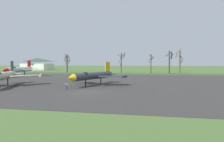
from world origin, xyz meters
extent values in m
plane|color=#4C6B33|center=(0.00, 0.00, 0.00)|extent=(600.00, 600.00, 0.00)
cube|color=#383533|center=(0.00, 15.57, 0.03)|extent=(108.01, 51.90, 0.05)
cube|color=#3B542C|center=(0.00, 47.52, 0.03)|extent=(168.01, 12.00, 0.06)
cylinder|color=silver|center=(-29.78, 26.52, 2.14)|extent=(3.06, 13.02, 1.49)
cone|color=red|center=(-28.87, 19.11, 2.14)|extent=(1.61, 2.14, 1.37)
cylinder|color=black|center=(-30.61, 33.23, 2.14)|extent=(1.14, 0.94, 1.04)
ellipsoid|color=#19232D|center=(-29.35, 22.99, 2.55)|extent=(1.14, 2.15, 1.07)
cube|color=silver|center=(-33.53, 27.48, 2.03)|extent=(6.08, 3.74, 0.14)
cube|color=silver|center=(-26.38, 28.36, 2.03)|extent=(5.97, 4.80, 0.14)
cube|color=red|center=(-30.49, 32.24, 3.89)|extent=(0.42, 1.99, 2.00)
cube|color=silver|center=(-31.94, 32.07, 2.25)|extent=(2.47, 1.67, 0.14)
cube|color=silver|center=(-29.04, 32.42, 2.25)|extent=(2.47, 1.67, 0.14)
cylinder|color=black|center=(-29.44, 23.69, 0.70)|extent=(0.20, 0.20, 1.39)
cylinder|color=black|center=(-30.13, 29.34, 0.70)|extent=(0.20, 0.20, 1.39)
cylinder|color=black|center=(-28.87, 19.18, 0.28)|extent=(0.08, 0.08, 0.55)
cube|color=white|center=(-28.87, 19.18, 0.69)|extent=(0.54, 0.26, 0.31)
cylinder|color=#33383D|center=(-1.42, 7.74, 1.77)|extent=(4.69, 10.54, 1.24)
cone|color=yellow|center=(-3.39, 2.08, 1.77)|extent=(1.49, 1.56, 1.14)
cylinder|color=black|center=(0.42, 13.04, 1.77)|extent=(1.04, 0.93, 0.87)
ellipsoid|color=#19232D|center=(-2.21, 5.47, 2.12)|extent=(0.99, 1.86, 0.93)
cube|color=#33383D|center=(-3.69, 9.80, 1.68)|extent=(4.36, 4.79, 0.12)
cube|color=#33383D|center=(1.63, 7.95, 1.68)|extent=(4.78, 3.15, 0.12)
cylinder|color=#33383D|center=(-5.52, 11.21, 1.68)|extent=(1.09, 2.02, 0.46)
cylinder|color=#33383D|center=(3.94, 7.92, 1.68)|extent=(1.09, 2.02, 0.46)
cube|color=yellow|center=(0.15, 12.27, 3.32)|extent=(0.67, 1.57, 1.86)
cube|color=#33383D|center=(-0.72, 12.56, 1.87)|extent=(1.63, 1.53, 0.12)
cube|color=#33383D|center=(1.01, 11.96, 1.87)|extent=(1.63, 1.53, 0.12)
cylinder|color=black|center=(-2.20, 5.50, 0.58)|extent=(0.17, 0.17, 1.16)
cylinder|color=black|center=(-0.65, 9.97, 0.58)|extent=(0.17, 0.17, 1.16)
cylinder|color=black|center=(-3.69, 1.34, 0.34)|extent=(0.08, 0.08, 0.68)
cube|color=white|center=(-3.69, 1.34, 0.84)|extent=(0.63, 0.39, 0.30)
cylinder|color=#B7B293|center=(-15.68, 2.94, 1.86)|extent=(5.49, 10.91, 1.30)
cylinder|color=black|center=(-17.93, 8.38, 1.86)|extent=(1.11, 1.01, 0.91)
cube|color=#B7B293|center=(-13.36, 5.48, 1.77)|extent=(4.24, 5.26, 0.12)
cylinder|color=#B7B293|center=(-11.43, 7.28, 1.77)|extent=(1.24, 2.11, 0.49)
cube|color=#234C2D|center=(-17.65, 7.72, 3.46)|extent=(0.65, 1.28, 1.90)
cube|color=#B7B293|center=(-18.57, 7.18, 1.96)|extent=(1.93, 1.73, 0.12)
cube|color=#B7B293|center=(-16.62, 7.98, 1.96)|extent=(1.93, 1.73, 0.12)
cylinder|color=black|center=(-16.63, 5.23, 0.61)|extent=(0.17, 0.17, 1.21)
cylinder|color=#42382D|center=(-27.66, 56.14, 3.93)|extent=(0.38, 0.38, 7.87)
cylinder|color=#42382D|center=(-28.49, 56.25, 6.54)|extent=(0.38, 1.79, 2.39)
cylinder|color=#42382D|center=(-27.04, 56.29, 7.07)|extent=(0.47, 1.38, 1.69)
cylinder|color=#42382D|center=(-26.86, 56.06, 4.74)|extent=(0.37, 1.78, 2.33)
cylinder|color=#42382D|center=(-27.40, 55.06, 7.37)|extent=(2.28, 0.70, 1.56)
cylinder|color=#42382D|center=(-27.17, 55.37, 3.87)|extent=(0.50, 0.50, 7.75)
cylinder|color=#42382D|center=(-26.16, 55.83, 5.46)|extent=(1.21, 2.24, 1.65)
cylinder|color=#42382D|center=(-27.54, 55.70, 7.28)|extent=(0.94, 1.03, 1.58)
cylinder|color=#42382D|center=(-27.29, 54.42, 6.21)|extent=(2.07, 0.53, 1.61)
cylinder|color=#42382D|center=(-27.71, 56.44, 6.13)|extent=(2.35, 1.31, 2.33)
cylinder|color=#42382D|center=(-27.77, 54.87, 4.62)|extent=(1.28, 1.47, 2.34)
cylinder|color=brown|center=(-2.34, 52.08, 4.05)|extent=(0.52, 0.52, 8.10)
cylinder|color=brown|center=(-2.45, 50.70, 6.74)|extent=(2.88, 0.43, 1.95)
cylinder|color=brown|center=(-1.12, 52.40, 7.50)|extent=(0.96, 2.67, 2.02)
cylinder|color=brown|center=(-2.16, 52.75, 6.85)|extent=(1.58, 0.66, 1.36)
cylinder|color=brown|center=(-3.06, 51.61, 4.48)|extent=(1.18, 1.67, 1.76)
cylinder|color=brown|center=(9.54, 51.62, 3.82)|extent=(0.39, 0.39, 7.64)
cylinder|color=brown|center=(9.98, 52.11, 5.70)|extent=(1.23, 1.12, 1.69)
cylinder|color=brown|center=(8.87, 51.63, 5.04)|extent=(0.24, 1.51, 1.72)
cylinder|color=brown|center=(10.13, 52.21, 6.00)|extent=(1.40, 1.39, 1.43)
cylinder|color=brown|center=(9.74, 50.70, 6.67)|extent=(1.96, 0.58, 1.16)
cylinder|color=#42382D|center=(16.47, 51.18, 4.42)|extent=(0.55, 0.55, 8.83)
cylinder|color=#42382D|center=(16.17, 52.31, 7.53)|extent=(2.48, 0.89, 1.82)
cylinder|color=#42382D|center=(17.15, 50.97, 6.09)|extent=(0.74, 1.58, 1.02)
cylinder|color=#42382D|center=(17.45, 51.45, 7.04)|extent=(0.85, 2.17, 1.45)
cylinder|color=#42382D|center=(17.28, 51.00, 7.28)|extent=(0.68, 1.90, 2.23)
cylinder|color=brown|center=(20.58, 52.69, 4.43)|extent=(0.59, 0.59, 8.87)
cylinder|color=brown|center=(21.35, 52.86, 4.97)|extent=(0.56, 1.73, 1.63)
cylinder|color=brown|center=(20.87, 52.04, 6.53)|extent=(1.61, 0.95, 1.35)
cylinder|color=brown|center=(20.29, 53.73, 8.84)|extent=(2.28, 0.84, 2.64)
cylinder|color=brown|center=(19.38, 53.11, 7.11)|extent=(1.14, 2.63, 1.73)
cube|color=silver|center=(-57.34, 80.56, 1.92)|extent=(18.28, 12.50, 3.85)
pyramid|color=#38563D|center=(-57.34, 80.56, 6.14)|extent=(19.19, 13.13, 2.30)
camera|label=1|loc=(7.79, -24.79, 3.94)|focal=30.50mm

